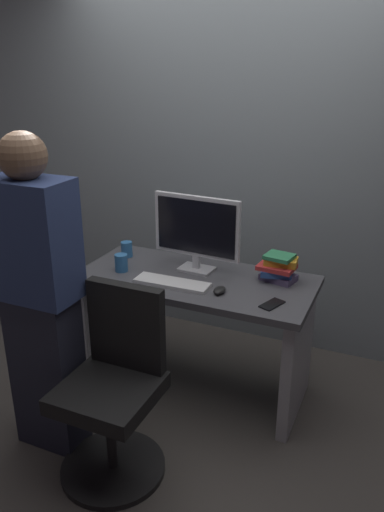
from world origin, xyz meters
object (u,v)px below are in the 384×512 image
object	(u,v)px
desk	(195,313)
cup_by_monitor	(127,249)
mouse	(220,290)
cell_phone	(272,304)
person_at_desk	(39,298)
keyboard	(172,283)
book_stack	(278,268)
office_chair	(115,392)
monitor	(197,230)
cup_near_keyboard	(121,263)

from	to	relation	value
desk	cup_by_monitor	world-z (taller)	cup_by_monitor
mouse	cell_phone	bearing A→B (deg)	-5.11
person_at_desk	mouse	bearing A→B (deg)	40.17
keyboard	book_stack	xyz separation A→B (m)	(0.53, 0.29, 0.07)
keyboard	office_chair	bearing A→B (deg)	-92.39
person_at_desk	keyboard	size ratio (longest dim) A/B	3.81
keyboard	cup_by_monitor	size ratio (longest dim) A/B	4.40
person_at_desk	monitor	distance (m)	0.98
person_at_desk	cell_phone	size ratio (longest dim) A/B	11.38
person_at_desk	cup_by_monitor	xyz separation A→B (m)	(-0.03, 0.87, -0.05)
keyboard	mouse	world-z (taller)	mouse
cup_by_monitor	monitor	bearing A→B (deg)	-3.96
book_stack	office_chair	bearing A→B (deg)	-120.91
cell_phone	mouse	bearing A→B (deg)	-164.67
keyboard	cup_near_keyboard	xyz separation A→B (m)	(-0.36, 0.06, 0.04)
office_chair	book_stack	size ratio (longest dim) A/B	4.18
desk	cup_near_keyboard	world-z (taller)	cup_near_keyboard
desk	cell_phone	size ratio (longest dim) A/B	9.49
mouse	desk	bearing A→B (deg)	144.91
person_at_desk	cell_phone	bearing A→B (deg)	29.57
desk	cell_phone	distance (m)	0.58
monitor	desk	bearing A→B (deg)	-69.51
monitor	cup_near_keyboard	size ratio (longest dim) A/B	5.18
office_chair	cell_phone	bearing A→B (deg)	44.53
mouse	keyboard	bearing A→B (deg)	-179.33
monitor	book_stack	xyz separation A→B (m)	(0.48, 0.05, -0.18)
cup_by_monitor	mouse	bearing A→B (deg)	-20.47
person_at_desk	book_stack	size ratio (longest dim) A/B	7.28
cup_by_monitor	desk	bearing A→B (deg)	-13.95
person_at_desk	desk	bearing A→B (deg)	55.68
office_chair	mouse	bearing A→B (deg)	64.11
cup_by_monitor	book_stack	size ratio (longest dim) A/B	0.43
person_at_desk	mouse	distance (m)	0.93
mouse	monitor	bearing A→B (deg)	134.84
person_at_desk	keyboard	world-z (taller)	person_at_desk
monitor	keyboard	xyz separation A→B (m)	(-0.04, -0.24, -0.25)
desk	keyboard	distance (m)	0.30
desk	cup_near_keyboard	distance (m)	0.53
monitor	keyboard	size ratio (longest dim) A/B	1.26
cup_near_keyboard	cell_phone	distance (m)	0.95
person_at_desk	cup_near_keyboard	distance (m)	0.66
desk	person_at_desk	size ratio (longest dim) A/B	0.83
cup_by_monitor	cup_near_keyboard	bearing A→B (deg)	-67.09
office_chair	person_at_desk	bearing A→B (deg)	177.87
office_chair	keyboard	xyz separation A→B (m)	(0.02, 0.61, 0.33)
keyboard	cup_by_monitor	xyz separation A→B (m)	(-0.46, 0.28, 0.04)
mouse	cell_phone	distance (m)	0.30
cup_near_keyboard	person_at_desk	bearing A→B (deg)	-95.57
cup_near_keyboard	cup_by_monitor	distance (m)	0.24
desk	monitor	distance (m)	0.50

